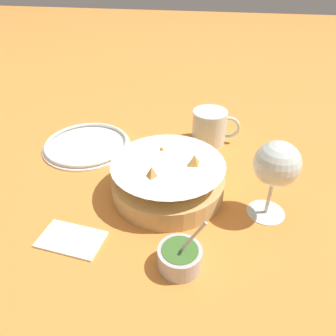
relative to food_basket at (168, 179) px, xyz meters
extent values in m
plane|color=orange|center=(-0.03, 0.03, -0.03)|extent=(4.00, 4.00, 0.00)
cylinder|color=tan|center=(0.00, 0.00, -0.01)|extent=(0.24, 0.24, 0.04)
cone|color=#EDE5C6|center=(0.00, 0.00, 0.00)|extent=(0.23, 0.23, 0.07)
cylinder|color=#3D842D|center=(0.00, 0.00, -0.01)|extent=(0.18, 0.18, 0.01)
pyramid|color=#CC8E42|center=(0.05, 0.00, 0.03)|extent=(0.08, 0.08, 0.07)
pyramid|color=#CC8E42|center=(-0.02, 0.05, 0.02)|extent=(0.08, 0.07, 0.05)
pyramid|color=#CC8E42|center=(-0.02, -0.05, 0.03)|extent=(0.05, 0.07, 0.07)
cylinder|color=#B7B7BC|center=(0.05, -0.18, -0.02)|extent=(0.07, 0.07, 0.04)
cylinder|color=#42702D|center=(0.05, -0.18, -0.01)|extent=(0.06, 0.06, 0.03)
cylinder|color=#B7B7BC|center=(0.06, -0.18, 0.02)|extent=(0.05, 0.01, 0.09)
cylinder|color=silver|center=(0.20, -0.03, -0.03)|extent=(0.07, 0.07, 0.00)
cylinder|color=silver|center=(0.20, -0.03, 0.01)|extent=(0.01, 0.01, 0.08)
sphere|color=silver|center=(0.20, -0.03, 0.08)|extent=(0.08, 0.08, 0.08)
sphere|color=#DBD17A|center=(0.20, -0.03, 0.07)|extent=(0.06, 0.06, 0.06)
cylinder|color=silver|center=(0.07, 0.23, 0.01)|extent=(0.09, 0.09, 0.09)
cylinder|color=orange|center=(0.07, 0.23, 0.00)|extent=(0.07, 0.07, 0.06)
torus|color=silver|center=(0.12, 0.23, 0.01)|extent=(0.06, 0.01, 0.06)
cylinder|color=white|center=(-0.24, 0.15, -0.03)|extent=(0.22, 0.22, 0.01)
torus|color=white|center=(-0.24, 0.15, -0.02)|extent=(0.21, 0.21, 0.01)
cube|color=white|center=(-0.15, -0.16, -0.03)|extent=(0.12, 0.08, 0.01)
camera|label=1|loc=(0.08, -0.53, 0.42)|focal=35.00mm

